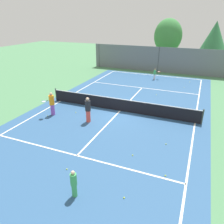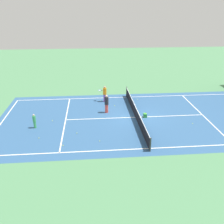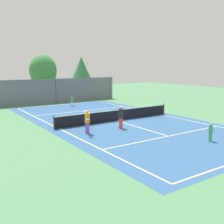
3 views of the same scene
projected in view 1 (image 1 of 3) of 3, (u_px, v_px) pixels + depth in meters
ground_plane at (120, 111)px, 16.78m from camera, size 80.00×80.00×0.00m
court_surface at (120, 111)px, 16.78m from camera, size 13.00×25.00×0.01m
tennis_net at (120, 105)px, 16.58m from camera, size 11.90×0.10×1.10m
perimeter_fence at (158, 60)px, 27.95m from camera, size 18.00×0.12×3.20m
tree_0 at (215, 36)px, 28.55m from camera, size 3.44×3.44×6.23m
tree_1 at (168, 36)px, 30.98m from camera, size 3.94×3.56×6.52m
player_0 at (155, 74)px, 24.93m from camera, size 0.77×0.71×1.26m
player_1 at (88, 110)px, 14.72m from camera, size 0.38×0.38×1.78m
player_2 at (52, 104)px, 15.78m from camera, size 0.66×0.93×1.73m
player_3 at (74, 183)px, 8.59m from camera, size 0.27×0.27×1.26m
ball_crate at (124, 105)px, 17.44m from camera, size 0.36×0.28×0.43m
tennis_ball_0 at (67, 169)px, 10.33m from camera, size 0.07×0.07×0.07m
tennis_ball_1 at (165, 176)px, 9.91m from camera, size 0.07×0.07×0.07m
tennis_ball_2 at (184, 87)px, 22.25m from camera, size 0.07×0.07×0.07m
tennis_ball_3 at (47, 116)px, 15.87m from camera, size 0.07×0.07×0.07m
tennis_ball_4 at (156, 95)px, 20.14m from camera, size 0.07×0.07×0.07m
tennis_ball_5 at (133, 155)px, 11.37m from camera, size 0.07×0.07×0.07m
tennis_ball_6 at (166, 144)px, 12.37m from camera, size 0.07×0.07×0.07m
tennis_ball_7 at (76, 98)px, 19.24m from camera, size 0.07×0.07×0.07m
tennis_ball_8 at (190, 82)px, 24.07m from camera, size 0.07×0.07×0.07m
tennis_ball_9 at (82, 102)px, 18.33m from camera, size 0.07×0.07×0.07m
tennis_ball_10 at (76, 112)px, 16.42m from camera, size 0.07×0.07×0.07m
tennis_ball_11 at (124, 198)px, 8.70m from camera, size 0.07×0.07×0.07m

